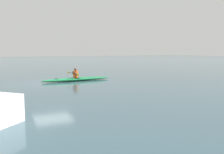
# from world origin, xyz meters

# --- Properties ---
(ground_plane) EXTENTS (160.00, 160.00, 0.00)m
(ground_plane) POSITION_xyz_m (0.00, 0.00, 0.00)
(ground_plane) COLOR #334C56
(kayak) EXTENTS (5.23, 1.05, 0.25)m
(kayak) POSITION_xyz_m (-1.89, -0.40, 0.13)
(kayak) COLOR #19723F
(kayak) RESTS_ON ground
(kayaker) EXTENTS (0.47, 2.31, 0.70)m
(kayaker) POSITION_xyz_m (-1.74, -0.39, 0.55)
(kayaker) COLOR #E04C14
(kayaker) RESTS_ON kayak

